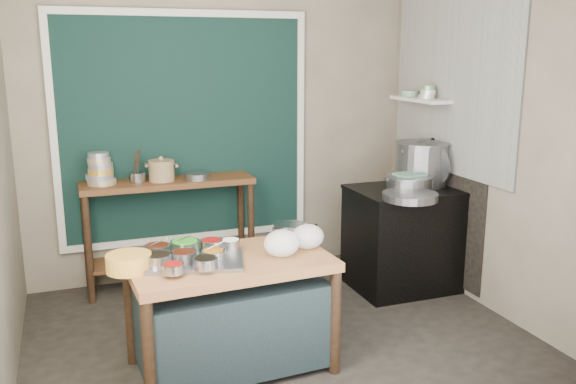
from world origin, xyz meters
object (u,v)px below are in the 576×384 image
object	(u,v)px
ceramic_crock	(162,172)
condiment_tray	(196,261)
prep_table	(231,314)
utensil_cup	(137,177)
saucepan	(289,232)
steamer	(409,183)
yellow_basin	(129,263)
back_counter	(170,233)
stock_pot	(421,163)
stove_block	(405,240)

from	to	relation	value
ceramic_crock	condiment_tray	bearing A→B (deg)	-91.80
prep_table	utensil_cup	size ratio (longest dim) A/B	9.03
saucepan	steamer	size ratio (longest dim) A/B	0.55
steamer	ceramic_crock	bearing A→B (deg)	157.61
yellow_basin	ceramic_crock	size ratio (longest dim) A/B	1.16
utensil_cup	ceramic_crock	world-z (taller)	ceramic_crock
back_counter	stock_pot	bearing A→B (deg)	-16.86
saucepan	stock_pot	size ratio (longest dim) A/B	0.46
back_counter	yellow_basin	xyz separation A→B (m)	(-0.50, -1.58, 0.33)
back_counter	condiment_tray	size ratio (longest dim) A/B	2.51
back_counter	utensil_cup	world-z (taller)	utensil_cup
back_counter	stove_block	bearing A→B (deg)	-21.02
utensil_cup	steamer	distance (m)	2.27
stock_pot	ceramic_crock	bearing A→B (deg)	164.05
condiment_tray	steamer	xyz separation A→B (m)	(1.97, 0.77, 0.18)
back_counter	stove_block	distance (m)	2.04
saucepan	stock_pot	xyz separation A→B (m)	(1.49, 0.74, 0.26)
back_counter	stove_block	world-z (taller)	back_counter
back_counter	utensil_cup	distance (m)	0.57
stove_block	ceramic_crock	distance (m)	2.16
stove_block	condiment_tray	size ratio (longest dim) A/B	1.56
utensil_cup	prep_table	bearing A→B (deg)	-76.91
yellow_basin	saucepan	bearing A→B (deg)	11.06
stove_block	ceramic_crock	bearing A→B (deg)	160.05
back_counter	saucepan	distance (m)	1.53
utensil_cup	stock_pot	world-z (taller)	stock_pot
condiment_tray	prep_table	bearing A→B (deg)	-0.40
prep_table	saucepan	bearing A→B (deg)	20.72
yellow_basin	steamer	xyz separation A→B (m)	(2.36, 0.77, 0.14)
utensil_cup	ceramic_crock	bearing A→B (deg)	-5.07
saucepan	utensil_cup	bearing A→B (deg)	104.45
condiment_tray	ceramic_crock	size ratio (longest dim) A/B	2.51
yellow_basin	stock_pot	world-z (taller)	stock_pot
utensil_cup	ceramic_crock	size ratio (longest dim) A/B	0.60
condiment_tray	saucepan	world-z (taller)	saucepan
prep_table	back_counter	xyz separation A→B (m)	(-0.12, 1.58, 0.10)
stock_pot	steamer	world-z (taller)	stock_pot
yellow_basin	stock_pot	distance (m)	2.77
utensil_cup	stock_pot	distance (m)	2.42
yellow_basin	saucepan	distance (m)	1.11
utensil_cup	yellow_basin	bearing A→B (deg)	-98.95
prep_table	back_counter	size ratio (longest dim) A/B	0.86
back_counter	stove_block	xyz separation A→B (m)	(1.90, -0.73, -0.05)
prep_table	stock_pot	size ratio (longest dim) A/B	2.61
prep_table	back_counter	distance (m)	1.59
condiment_tray	yellow_basin	distance (m)	0.40
prep_table	stove_block	xyz separation A→B (m)	(1.78, 0.85, 0.05)
back_counter	condiment_tray	distance (m)	1.61
back_counter	utensil_cup	size ratio (longest dim) A/B	10.47
condiment_tray	ceramic_crock	bearing A→B (deg)	88.20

